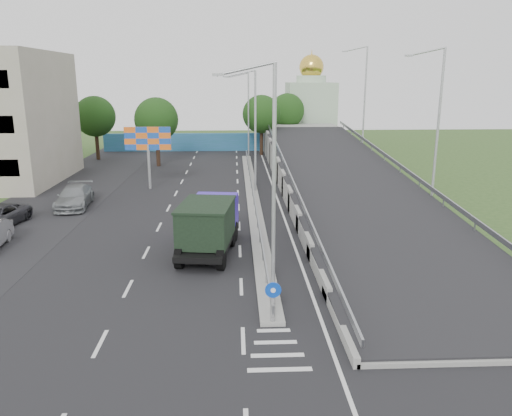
{
  "coord_description": "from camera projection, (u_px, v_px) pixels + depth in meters",
  "views": [
    {
      "loc": [
        -1.44,
        -15.84,
        9.54
      ],
      "look_at": [
        -0.23,
        12.38,
        2.2
      ],
      "focal_mm": 35.0,
      "sensor_mm": 36.0,
      "label": 1
    }
  ],
  "objects": [
    {
      "name": "ground",
      "position": [
        277.0,
        355.0,
        17.77
      ],
      "size": [
        160.0,
        160.0,
        0.0
      ],
      "primitive_type": "plane",
      "color": "#2D4C1E",
      "rests_on": "ground"
    },
    {
      "name": "tree_ramp_far",
      "position": [
        287.0,
        111.0,
        69.91
      ],
      "size": [
        4.8,
        4.8,
        7.6
      ],
      "color": "black",
      "rests_on": "ground"
    },
    {
      "name": "dump_truck",
      "position": [
        209.0,
        223.0,
        27.95
      ],
      "size": [
        3.42,
        7.18,
        3.04
      ],
      "rotation": [
        0.0,
        0.0,
        -0.13
      ],
      "color": "black",
      "rests_on": "ground"
    },
    {
      "name": "overpass_ramp",
      "position": [
        344.0,
        177.0,
        40.85
      ],
      "size": [
        10.0,
        50.0,
        3.5
      ],
      "color": "gray",
      "rests_on": "ground"
    },
    {
      "name": "median",
      "position": [
        253.0,
        197.0,
        40.96
      ],
      "size": [
        1.0,
        44.0,
        0.2
      ],
      "primitive_type": "cube",
      "color": "gray",
      "rests_on": "ground"
    },
    {
      "name": "billboard",
      "position": [
        148.0,
        142.0,
        43.42
      ],
      "size": [
        4.0,
        0.24,
        5.5
      ],
      "color": "#B2B5B7",
      "rests_on": "ground"
    },
    {
      "name": "parking_strip",
      "position": [
        36.0,
        213.0,
        36.45
      ],
      "size": [
        8.0,
        90.0,
        0.05
      ],
      "primitive_type": "cube",
      "color": "black",
      "rests_on": "ground"
    },
    {
      "name": "sign_bollard",
      "position": [
        273.0,
        302.0,
        19.62
      ],
      "size": [
        0.64,
        0.23,
        1.67
      ],
      "color": "black",
      "rests_on": "median"
    },
    {
      "name": "church",
      "position": [
        310.0,
        108.0,
        74.88
      ],
      "size": [
        7.0,
        7.0,
        13.8
      ],
      "color": "#B2CCAD",
      "rests_on": "ground"
    },
    {
      "name": "tree_left_far",
      "position": [
        95.0,
        117.0,
        59.24
      ],
      "size": [
        4.8,
        4.8,
        7.6
      ],
      "color": "black",
      "rests_on": "ground"
    },
    {
      "name": "median_guardrail",
      "position": [
        253.0,
        189.0,
        40.79
      ],
      "size": [
        0.09,
        44.0,
        0.71
      ],
      "color": "gray",
      "rests_on": "median"
    },
    {
      "name": "lamp_post_far",
      "position": [
        247.0,
        110.0,
        60.8
      ],
      "size": [
        2.74,
        0.18,
        10.08
      ],
      "color": "#B2B5B7",
      "rests_on": "median"
    },
    {
      "name": "lamp_post_near",
      "position": [
        270.0,
        165.0,
        22.12
      ],
      "size": [
        2.74,
        0.18,
        10.08
      ],
      "color": "#B2B5B7",
      "rests_on": "median"
    },
    {
      "name": "road_surface",
      "position": [
        214.0,
        211.0,
        36.99
      ],
      "size": [
        26.0,
        90.0,
        0.04
      ],
      "primitive_type": "cube",
      "color": "black",
      "rests_on": "ground"
    },
    {
      "name": "blue_wall",
      "position": [
        216.0,
        142.0,
        67.59
      ],
      "size": [
        30.0,
        0.5,
        2.4
      ],
      "primitive_type": "cube",
      "color": "#216379",
      "rests_on": "ground"
    },
    {
      "name": "tree_left_mid",
      "position": [
        156.0,
        120.0,
        54.74
      ],
      "size": [
        4.8,
        4.8,
        7.6
      ],
      "color": "black",
      "rests_on": "ground"
    },
    {
      "name": "tree_median_far",
      "position": [
        261.0,
        114.0,
        62.97
      ],
      "size": [
        4.8,
        4.8,
        7.6
      ],
      "color": "black",
      "rests_on": "ground"
    },
    {
      "name": "parked_car_d",
      "position": [
        74.0,
        197.0,
        37.98
      ],
      "size": [
        2.81,
        5.77,
        1.62
      ],
      "primitive_type": "imported",
      "rotation": [
        0.0,
        0.0,
        0.1
      ],
      "color": "gray",
      "rests_on": "ground"
    },
    {
      "name": "lamp_post_mid",
      "position": [
        253.0,
        125.0,
        41.46
      ],
      "size": [
        2.74,
        0.18,
        10.08
      ],
      "color": "#B2B5B7",
      "rests_on": "median"
    }
  ]
}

